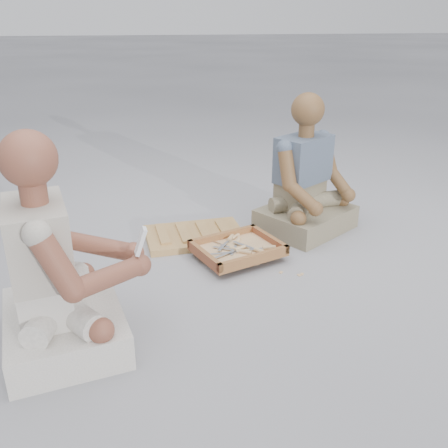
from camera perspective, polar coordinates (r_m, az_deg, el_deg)
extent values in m
plane|color=#9D9DA2|center=(2.39, 3.02, -8.21)|extent=(60.00, 60.00, 0.00)
cube|color=#9C6A3C|center=(2.96, -3.34, -1.33)|extent=(0.60, 0.43, 0.04)
cube|color=brown|center=(2.71, 1.57, -3.14)|extent=(0.53, 0.48, 0.01)
cube|color=brown|center=(2.82, -0.16, -1.38)|extent=(0.42, 0.18, 0.04)
cube|color=brown|center=(2.57, 3.49, -3.93)|extent=(0.42, 0.18, 0.04)
cube|color=brown|center=(2.80, 5.14, -1.67)|extent=(0.15, 0.33, 0.04)
cube|color=brown|center=(2.60, -2.25, -3.59)|extent=(0.15, 0.33, 0.04)
cube|color=#DEBB83|center=(2.70, 1.58, -2.94)|extent=(0.46, 0.41, 0.01)
cube|color=silver|center=(2.72, -0.03, -2.47)|extent=(0.09, 0.14, 0.00)
cylinder|color=tan|center=(2.81, 0.75, -1.56)|extent=(0.05, 0.07, 0.02)
cube|color=silver|center=(2.75, -0.46, -2.30)|extent=(0.11, 0.12, 0.00)
cylinder|color=tan|center=(2.69, 1.33, -2.95)|extent=(0.06, 0.07, 0.02)
cube|color=silver|center=(2.68, 0.22, -2.86)|extent=(0.14, 0.09, 0.00)
cylinder|color=tan|center=(2.65, 2.45, -3.24)|extent=(0.07, 0.05, 0.02)
cube|color=silver|center=(2.75, 0.14, -2.28)|extent=(0.11, 0.12, 0.00)
cylinder|color=tan|center=(2.83, 1.30, -1.47)|extent=(0.06, 0.07, 0.02)
cube|color=silver|center=(2.64, -0.16, -3.36)|extent=(0.15, 0.02, 0.00)
cylinder|color=tan|center=(2.67, 2.16, -3.15)|extent=(0.07, 0.02, 0.02)
cube|color=silver|center=(2.62, 0.05, -3.50)|extent=(0.14, 0.09, 0.00)
cylinder|color=tan|center=(2.69, 1.84, -2.82)|extent=(0.07, 0.05, 0.02)
cube|color=silver|center=(2.67, 2.95, -2.96)|extent=(0.15, 0.02, 0.00)
cylinder|color=tan|center=(2.70, 5.19, -2.71)|extent=(0.07, 0.03, 0.02)
cube|color=silver|center=(2.69, 1.17, -2.88)|extent=(0.07, 0.14, 0.00)
cylinder|color=tan|center=(2.79, 1.62, -1.92)|extent=(0.05, 0.07, 0.02)
cube|color=silver|center=(2.71, 2.30, -2.44)|extent=(0.11, 0.12, 0.00)
cylinder|color=tan|center=(2.65, 4.18, -3.10)|extent=(0.06, 0.07, 0.02)
cube|color=#DEBB83|center=(2.60, 8.90, -5.67)|extent=(0.02, 0.02, 0.00)
cube|color=#DEBB83|center=(3.05, 5.28, -1.00)|extent=(0.02, 0.02, 0.00)
cube|color=#DEBB83|center=(2.81, 2.39, -3.07)|extent=(0.02, 0.02, 0.00)
cube|color=#DEBB83|center=(2.72, 4.73, -4.07)|extent=(0.02, 0.02, 0.00)
cube|color=#DEBB83|center=(3.06, 1.81, -0.79)|extent=(0.02, 0.02, 0.00)
cube|color=#DEBB83|center=(2.76, 2.09, -3.54)|extent=(0.02, 0.02, 0.00)
cube|color=#DEBB83|center=(2.95, -4.70, -1.79)|extent=(0.02, 0.02, 0.00)
cube|color=#DEBB83|center=(2.97, -6.16, -1.70)|extent=(0.02, 0.02, 0.00)
cube|color=#DEBB83|center=(2.68, 0.57, -4.44)|extent=(0.02, 0.02, 0.00)
cube|color=#DEBB83|center=(2.59, 8.57, -5.80)|extent=(0.02, 0.02, 0.00)
cube|color=#DEBB83|center=(2.67, 3.80, -4.60)|extent=(0.02, 0.02, 0.00)
cube|color=#DEBB83|center=(2.60, 6.52, -5.51)|extent=(0.02, 0.02, 0.00)
cube|color=#DEBB83|center=(2.96, -5.55, -1.76)|extent=(0.02, 0.02, 0.00)
cube|color=silver|center=(2.15, -17.71, -11.10)|extent=(0.56, 0.64, 0.14)
cube|color=silver|center=(2.06, -19.85, -7.66)|extent=(0.26, 0.34, 0.17)
cube|color=#B2AB9E|center=(1.96, -20.47, -1.76)|extent=(0.28, 0.39, 0.29)
sphere|color=brown|center=(1.86, -21.48, 6.97)|extent=(0.20, 0.20, 0.20)
sphere|color=brown|center=(2.10, -10.32, -3.26)|extent=(0.09, 0.09, 0.09)
sphere|color=brown|center=(2.00, -9.59, -4.64)|extent=(0.09, 0.09, 0.09)
cube|color=gray|center=(3.11, 9.30, 0.63)|extent=(0.67, 0.65, 0.14)
cube|color=gray|center=(3.09, 8.67, 3.49)|extent=(0.34, 0.32, 0.16)
cube|color=slate|center=(3.02, 9.06, 7.36)|extent=(0.38, 0.35, 0.27)
sphere|color=brown|center=(2.95, 9.56, 12.79)|extent=(0.19, 0.19, 0.19)
sphere|color=brown|center=(3.09, 14.03, 3.24)|extent=(0.09, 0.09, 0.09)
sphere|color=brown|center=(2.83, 10.43, 1.72)|extent=(0.09, 0.09, 0.09)
cube|color=white|center=(1.96, -9.49, -1.98)|extent=(0.06, 0.05, 0.11)
cube|color=black|center=(1.95, -9.51, -1.71)|extent=(0.02, 0.04, 0.04)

